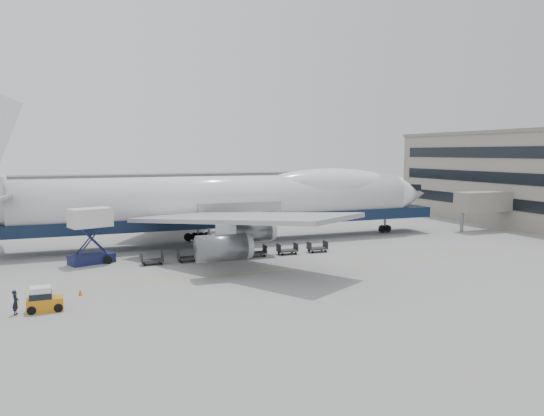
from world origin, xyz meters
name	(u,v)px	position (x,y,z in m)	size (l,w,h in m)	color
ground	(255,259)	(0.00, 0.00, 0.00)	(260.00, 260.00, 0.00)	gray
apron_line	(275,270)	(0.00, -6.00, 0.01)	(60.00, 0.15, 0.01)	gold
hangar	(110,190)	(-10.00, 70.00, 3.50)	(110.00, 8.00, 7.00)	slate
airliner	(229,200)	(0.64, 12.00, 5.62)	(67.00, 55.30, 19.98)	white
catering_truck	(91,232)	(-17.27, 4.52, 3.43)	(5.07, 4.19, 6.01)	#191D4B
baggage_tug	(43,300)	(-21.55, -12.55, 0.84)	(2.60, 1.48, 1.89)	orange
ground_worker	(16,302)	(-23.44, -12.75, 0.93)	(0.68, 0.44, 1.85)	black
traffic_cone	(80,292)	(-18.83, -8.82, 0.25)	(0.36, 0.36, 0.53)	#D7570B
dolly_0	(152,260)	(-11.26, 1.41, 0.53)	(2.30, 1.35, 1.30)	#2D2D30
dolly_1	(188,257)	(-7.32, 1.41, 0.53)	(2.30, 1.35, 1.30)	#2D2D30
dolly_2	(223,255)	(-3.38, 1.41, 0.53)	(2.30, 1.35, 1.30)	#2D2D30
dolly_3	(256,252)	(0.56, 1.41, 0.53)	(2.30, 1.35, 1.30)	#2D2D30
dolly_4	(287,250)	(4.50, 1.41, 0.53)	(2.30, 1.35, 1.30)	#2D2D30
dolly_5	(317,248)	(8.44, 1.41, 0.53)	(2.30, 1.35, 1.30)	#2D2D30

